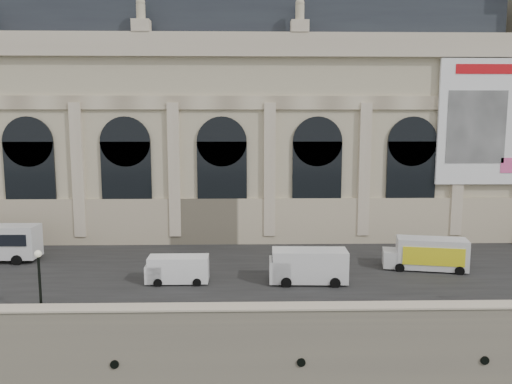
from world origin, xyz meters
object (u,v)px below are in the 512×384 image
van_b (175,270)px  box_truck (427,254)px  van_c (305,266)px  lamp_left (40,285)px

van_b → box_truck: (21.76, 3.18, 0.30)m
van_c → lamp_left: bearing=-159.4°
box_truck → van_b: bearing=-171.7°
van_b → lamp_left: 10.72m
box_truck → lamp_left: 31.41m
van_b → lamp_left: (-7.88, -7.18, 1.18)m
van_c → lamp_left: 19.70m
van_c → lamp_left: size_ratio=1.36×
van_c → box_truck: size_ratio=0.85×
van_c → lamp_left: (-18.42, -6.94, 0.90)m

